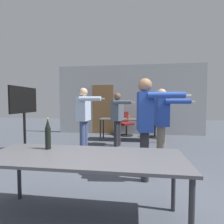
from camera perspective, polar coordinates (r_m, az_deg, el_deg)
back_wall at (r=7.29m, az=5.38°, el=3.91°), size 6.02×0.12×2.85m
conference_table_near at (r=1.99m, az=-9.25°, el=-15.43°), size 2.16×0.80×0.75m
conference_table_far at (r=6.09m, az=6.23°, el=-2.85°), size 2.18×0.67×0.75m
tv_screen at (r=4.82m, az=-26.78°, el=-0.35°), size 0.44×1.02×1.70m
person_far_watching at (r=3.02m, az=10.90°, el=-2.10°), size 0.82×0.62×1.73m
person_near_casual at (r=5.21m, az=1.89°, el=-0.82°), size 0.70×0.78×1.60m
person_center_tall at (r=4.14m, az=15.95°, el=-1.79°), size 0.82×0.67×1.63m
person_right_polo at (r=4.78m, az=-9.11°, el=-0.46°), size 0.78×0.73×1.71m
office_chair_far_left at (r=7.00m, az=4.39°, el=-4.11°), size 0.66×0.68×0.93m
office_chair_mid_tucked at (r=6.86m, az=14.19°, el=-4.34°), size 0.67×0.69×0.93m
beer_bottle at (r=2.29m, az=-20.20°, el=-6.88°), size 0.07×0.07×0.38m
drink_cup at (r=5.98m, az=5.36°, el=-1.78°), size 0.09×0.09×0.11m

